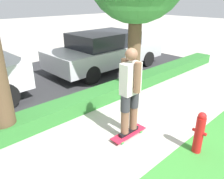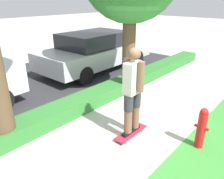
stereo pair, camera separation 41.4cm
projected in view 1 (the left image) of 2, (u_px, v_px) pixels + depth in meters
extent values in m
plane|color=#ADA89E|center=(134.00, 130.00, 4.79)|extent=(60.00, 60.00, 0.00)
cube|color=#2D2D30|center=(44.00, 81.00, 7.61)|extent=(12.95, 5.00, 0.01)
cube|color=#2D702D|center=(89.00, 100.00, 5.80)|extent=(12.95, 0.60, 0.35)
cube|color=red|center=(129.00, 133.00, 4.54)|extent=(0.84, 0.24, 0.02)
cylinder|color=green|center=(141.00, 131.00, 4.67)|extent=(0.06, 0.04, 0.06)
cylinder|color=green|center=(134.00, 128.00, 4.79)|extent=(0.06, 0.04, 0.06)
cylinder|color=green|center=(122.00, 143.00, 4.31)|extent=(0.06, 0.04, 0.06)
cylinder|color=green|center=(116.00, 139.00, 4.43)|extent=(0.06, 0.04, 0.06)
cube|color=black|center=(125.00, 134.00, 4.44)|extent=(0.26, 0.09, 0.07)
cylinder|color=brown|center=(125.00, 115.00, 4.26)|extent=(0.16, 0.16, 0.83)
cylinder|color=#2D2D33|center=(125.00, 103.00, 4.17)|extent=(0.19, 0.19, 0.33)
cube|color=black|center=(133.00, 129.00, 4.60)|extent=(0.26, 0.09, 0.07)
cylinder|color=brown|center=(134.00, 110.00, 4.42)|extent=(0.16, 0.16, 0.83)
cylinder|color=#2D2D33|center=(134.00, 99.00, 4.33)|extent=(0.19, 0.19, 0.33)
cube|color=silver|center=(131.00, 79.00, 4.07)|extent=(0.39, 0.22, 0.61)
cylinder|color=brown|center=(137.00, 78.00, 3.93)|extent=(0.13, 0.13, 0.57)
cylinder|color=brown|center=(124.00, 73.00, 4.15)|extent=(0.13, 0.13, 0.57)
sphere|color=brown|center=(131.00, 54.00, 3.89)|extent=(0.23, 0.23, 0.23)
cylinder|color=brown|center=(134.00, 51.00, 6.03)|extent=(0.36, 0.36, 2.61)
cylinder|color=black|center=(5.00, 97.00, 5.56)|extent=(0.70, 0.23, 0.70)
cube|color=#B7B7BC|center=(107.00, 54.00, 8.67)|extent=(4.83, 2.03, 0.63)
cube|color=black|center=(104.00, 39.00, 8.35)|extent=(2.53, 1.75, 0.53)
cylinder|color=black|center=(147.00, 59.00, 9.13)|extent=(0.62, 0.23, 0.62)
cylinder|color=black|center=(118.00, 52.00, 10.32)|extent=(0.62, 0.23, 0.62)
cylinder|color=black|center=(91.00, 75.00, 7.26)|extent=(0.62, 0.23, 0.62)
cylinder|color=black|center=(63.00, 64.00, 8.45)|extent=(0.62, 0.23, 0.62)
cylinder|color=red|center=(199.00, 135.00, 3.97)|extent=(0.16, 0.16, 0.73)
sphere|color=red|center=(202.00, 116.00, 3.81)|extent=(0.15, 0.15, 0.15)
cylinder|color=red|center=(204.00, 134.00, 3.89)|extent=(0.06, 0.10, 0.06)
cylinder|color=red|center=(195.00, 130.00, 4.00)|extent=(0.06, 0.10, 0.06)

